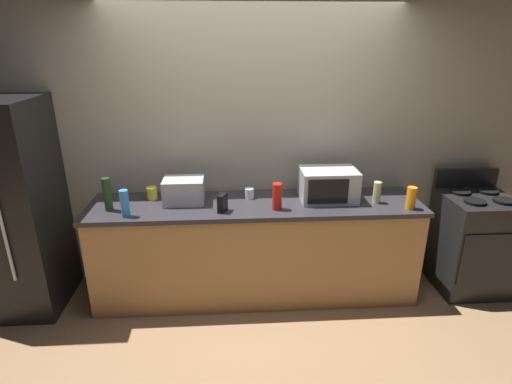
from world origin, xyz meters
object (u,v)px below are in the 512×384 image
(refrigerator, at_px, (8,209))
(mug_white, at_px, (249,193))
(stove_range, at_px, (472,242))
(bottle_dish_soap, at_px, (411,198))
(bottle_vinegar, at_px, (377,192))
(bottle_spray_cleaner, at_px, (125,203))
(mug_yellow, at_px, (152,193))
(bottle_hot_sauce, at_px, (277,197))
(toaster_oven, at_px, (184,191))
(cordless_phone, at_px, (222,203))
(bottle_wine, at_px, (107,194))
(microwave, at_px, (328,185))

(refrigerator, bearing_deg, mug_white, 3.53)
(stove_range, bearing_deg, bottle_dish_soap, -164.40)
(bottle_vinegar, relative_size, bottle_spray_cleaner, 0.84)
(mug_yellow, bearing_deg, bottle_hot_sauce, -15.59)
(mug_yellow, bearing_deg, toaster_oven, -17.17)
(refrigerator, relative_size, stove_range, 1.67)
(cordless_phone, bearing_deg, bottle_vinegar, 25.89)
(bottle_wine, height_order, bottle_hot_sauce, bottle_wine)
(cordless_phone, xyz_separation_m, bottle_dish_soap, (1.54, -0.04, 0.02))
(bottle_dish_soap, bearing_deg, bottle_hot_sauce, 176.91)
(cordless_phone, distance_m, bottle_dish_soap, 1.54)
(mug_white, bearing_deg, bottle_wine, -169.96)
(refrigerator, bearing_deg, bottle_hot_sauce, -3.81)
(stove_range, distance_m, bottle_spray_cleaner, 3.10)
(bottle_dish_soap, height_order, mug_yellow, bottle_dish_soap)
(bottle_vinegar, relative_size, mug_yellow, 1.70)
(bottle_wine, distance_m, bottle_hot_sauce, 1.37)
(bottle_wine, bearing_deg, refrigerator, 174.46)
(mug_white, bearing_deg, mug_yellow, 178.21)
(bottle_spray_cleaner, bearing_deg, bottle_dish_soap, 0.20)
(bottle_dish_soap, bearing_deg, bottle_spray_cleaner, -179.80)
(bottle_vinegar, bearing_deg, bottle_wine, -179.33)
(refrigerator, height_order, bottle_wine, refrigerator)
(toaster_oven, xyz_separation_m, cordless_phone, (0.33, -0.23, -0.03))
(microwave, xyz_separation_m, bottle_vinegar, (0.40, -0.10, -0.04))
(refrigerator, bearing_deg, bottle_vinegar, -1.03)
(microwave, bearing_deg, mug_yellow, 176.20)
(stove_range, bearing_deg, bottle_vinegar, -176.73)
(stove_range, relative_size, mug_white, 12.22)
(microwave, xyz_separation_m, bottle_wine, (-1.84, -0.13, 0.00))
(mug_yellow, bearing_deg, stove_range, -2.95)
(bottle_dish_soap, bearing_deg, stove_range, 15.60)
(bottle_hot_sauce, height_order, mug_yellow, bottle_hot_sauce)
(refrigerator, xyz_separation_m, bottle_vinegar, (3.08, -0.06, 0.09))
(cordless_phone, distance_m, mug_yellow, 0.70)
(bottle_vinegar, bearing_deg, microwave, 165.44)
(refrigerator, bearing_deg, microwave, 1.03)
(bottle_dish_soap, height_order, bottle_wine, bottle_wine)
(mug_yellow, bearing_deg, bottle_dish_soap, -9.36)
(microwave, height_order, bottle_wine, bottle_wine)
(bottle_hot_sauce, bearing_deg, cordless_phone, -177.68)
(bottle_hot_sauce, bearing_deg, toaster_oven, 165.01)
(stove_range, relative_size, microwave, 2.25)
(stove_range, xyz_separation_m, microwave, (-1.37, 0.05, 0.57))
(bottle_vinegar, distance_m, mug_yellow, 1.94)
(microwave, height_order, bottle_vinegar, microwave)
(toaster_oven, xyz_separation_m, bottle_vinegar, (1.64, -0.12, -0.01))
(refrigerator, distance_m, bottle_spray_cleaner, 1.04)
(bottle_spray_cleaner, relative_size, mug_yellow, 2.02)
(stove_range, xyz_separation_m, mug_yellow, (-2.90, 0.15, 0.49))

